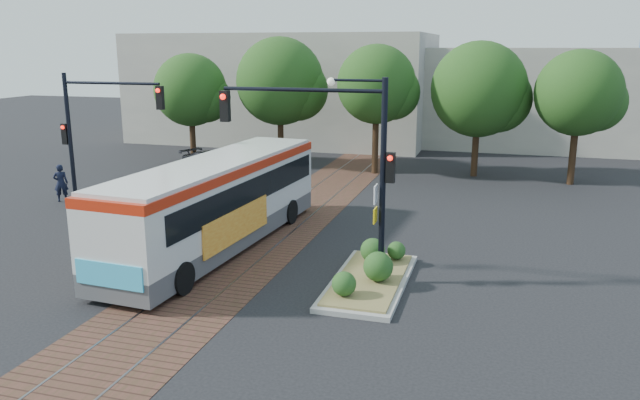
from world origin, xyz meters
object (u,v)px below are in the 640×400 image
Objects in this scene: officer at (61,183)px; parked_car at (215,163)px; city_bus at (218,199)px; traffic_island at (371,273)px; signal_pole_main at (342,147)px; signal_pole_left at (91,124)px.

parked_car is (4.10, 7.80, -0.24)m from officer.
city_bus is 6.45m from traffic_island.
traffic_island is 2.94× the size of officer.
signal_pole_main is at bearing 124.93° from officer.
signal_pole_main is at bearing 174.64° from traffic_island.
city_bus is at bearing -130.73° from parked_car.
signal_pole_main is (5.01, -1.86, 2.37)m from city_bus.
signal_pole_left is 3.39× the size of officer.
traffic_island is at bearing 125.84° from officer.
city_bus is at bearing 161.95° from traffic_island.
parked_car is (-11.94, 13.93, 0.32)m from traffic_island.
signal_pole_main is at bearing -118.77° from parked_car.
traffic_island is 18.35m from parked_car.
city_bus is 2.02× the size of signal_pole_left.
city_bus is 2.33× the size of traffic_island.
signal_pole_left is at bearing 123.34° from officer.
signal_pole_main is 1.00× the size of signal_pole_left.
officer is at bearing 158.18° from signal_pole_main.
officer is (-15.09, 6.04, -3.27)m from signal_pole_main.
parked_car is at bearing 130.60° from traffic_island.
signal_pole_main is 1.34× the size of parked_car.
city_bus is 8.07m from signal_pole_left.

